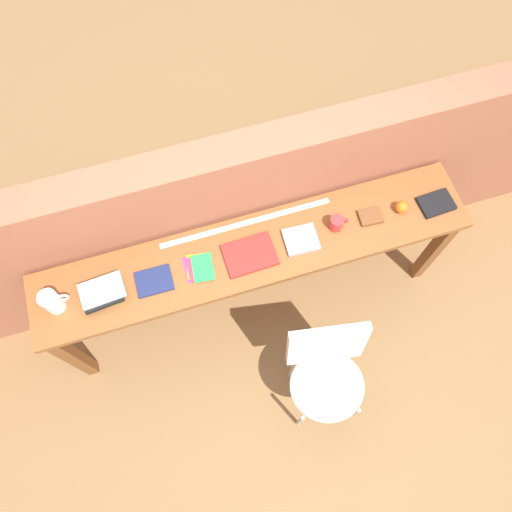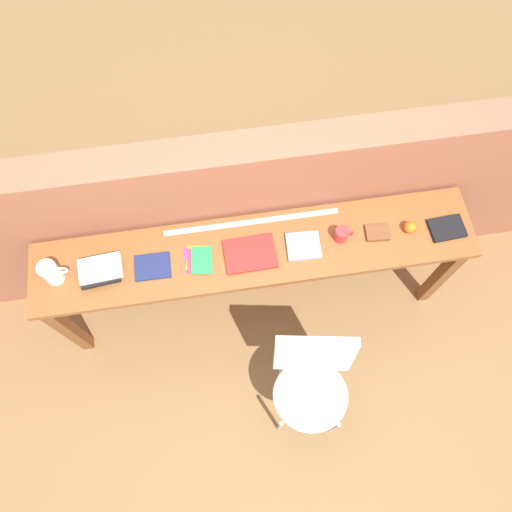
{
  "view_description": "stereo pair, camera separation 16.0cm",
  "coord_description": "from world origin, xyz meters",
  "px_view_note": "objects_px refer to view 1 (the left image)",
  "views": [
    {
      "loc": [
        -0.31,
        -0.77,
        3.43
      ],
      "look_at": [
        0.0,
        0.25,
        0.9
      ],
      "focal_mm": 35.0,
      "sensor_mm": 36.0,
      "label": 1
    },
    {
      "loc": [
        -0.16,
        -0.8,
        3.43
      ],
      "look_at": [
        0.0,
        0.25,
        0.9
      ],
      "focal_mm": 35.0,
      "sensor_mm": 36.0,
      "label": 2
    }
  ],
  "objects_px": {
    "leather_journal_brown": "(370,217)",
    "magazine_cycling": "(154,281)",
    "book_stack_leftmost": "(102,293)",
    "pamphlet_pile_colourful": "(199,267)",
    "sports_ball_small": "(401,207)",
    "book_open_centre": "(250,255)",
    "chair_white_moulded": "(327,372)",
    "mug": "(337,223)",
    "pitcher_white": "(52,302)",
    "book_repair_rightmost": "(436,203)"
  },
  "relations": [
    {
      "from": "pitcher_white",
      "to": "mug",
      "type": "distance_m",
      "value": 1.58
    },
    {
      "from": "chair_white_moulded",
      "to": "pitcher_white",
      "type": "bearing_deg",
      "value": 151.87
    },
    {
      "from": "magazine_cycling",
      "to": "leather_journal_brown",
      "type": "height_order",
      "value": "leather_journal_brown"
    },
    {
      "from": "book_open_centre",
      "to": "sports_ball_small",
      "type": "relative_size",
      "value": 3.92
    },
    {
      "from": "book_open_centre",
      "to": "leather_journal_brown",
      "type": "relative_size",
      "value": 2.18
    },
    {
      "from": "chair_white_moulded",
      "to": "leather_journal_brown",
      "type": "relative_size",
      "value": 6.86
    },
    {
      "from": "leather_journal_brown",
      "to": "book_repair_rightmost",
      "type": "height_order",
      "value": "same"
    },
    {
      "from": "chair_white_moulded",
      "to": "pamphlet_pile_colourful",
      "type": "xyz_separation_m",
      "value": [
        -0.54,
        0.69,
        0.36
      ]
    },
    {
      "from": "leather_journal_brown",
      "to": "pitcher_white",
      "type": "bearing_deg",
      "value": -175.74
    },
    {
      "from": "magazine_cycling",
      "to": "pamphlet_pile_colourful",
      "type": "relative_size",
      "value": 1.04
    },
    {
      "from": "mug",
      "to": "leather_journal_brown",
      "type": "distance_m",
      "value": 0.21
    },
    {
      "from": "pamphlet_pile_colourful",
      "to": "leather_journal_brown",
      "type": "height_order",
      "value": "leather_journal_brown"
    },
    {
      "from": "book_open_centre",
      "to": "leather_journal_brown",
      "type": "distance_m",
      "value": 0.73
    },
    {
      "from": "chair_white_moulded",
      "to": "leather_journal_brown",
      "type": "bearing_deg",
      "value": 55.93
    },
    {
      "from": "chair_white_moulded",
      "to": "book_repair_rightmost",
      "type": "xyz_separation_m",
      "value": [
        0.87,
        0.67,
        0.36
      ]
    },
    {
      "from": "mug",
      "to": "leather_journal_brown",
      "type": "xyz_separation_m",
      "value": [
        0.21,
        -0.0,
        -0.03
      ]
    },
    {
      "from": "pamphlet_pile_colourful",
      "to": "book_open_centre",
      "type": "bearing_deg",
      "value": -2.37
    },
    {
      "from": "book_open_centre",
      "to": "mug",
      "type": "distance_m",
      "value": 0.52
    },
    {
      "from": "book_stack_leftmost",
      "to": "pamphlet_pile_colourful",
      "type": "distance_m",
      "value": 0.53
    },
    {
      "from": "leather_journal_brown",
      "to": "magazine_cycling",
      "type": "bearing_deg",
      "value": -174.98
    },
    {
      "from": "chair_white_moulded",
      "to": "book_open_centre",
      "type": "relative_size",
      "value": 3.14
    },
    {
      "from": "pitcher_white",
      "to": "book_repair_rightmost",
      "type": "height_order",
      "value": "pitcher_white"
    },
    {
      "from": "leather_journal_brown",
      "to": "sports_ball_small",
      "type": "xyz_separation_m",
      "value": [
        0.18,
        -0.0,
        0.02
      ]
    },
    {
      "from": "pamphlet_pile_colourful",
      "to": "mug",
      "type": "relative_size",
      "value": 1.72
    },
    {
      "from": "chair_white_moulded",
      "to": "mug",
      "type": "bearing_deg",
      "value": 69.38
    },
    {
      "from": "chair_white_moulded",
      "to": "book_stack_leftmost",
      "type": "xyz_separation_m",
      "value": [
        -1.07,
        0.69,
        0.4
      ]
    },
    {
      "from": "book_repair_rightmost",
      "to": "magazine_cycling",
      "type": "bearing_deg",
      "value": 176.57
    },
    {
      "from": "chair_white_moulded",
      "to": "magazine_cycling",
      "type": "distance_m",
      "value": 1.11
    },
    {
      "from": "pamphlet_pile_colourful",
      "to": "leather_journal_brown",
      "type": "bearing_deg",
      "value": 0.56
    },
    {
      "from": "magazine_cycling",
      "to": "sports_ball_small",
      "type": "height_order",
      "value": "sports_ball_small"
    },
    {
      "from": "book_open_centre",
      "to": "book_repair_rightmost",
      "type": "relative_size",
      "value": 1.45
    },
    {
      "from": "book_stack_leftmost",
      "to": "book_repair_rightmost",
      "type": "xyz_separation_m",
      "value": [
        1.94,
        -0.01,
        -0.03
      ]
    },
    {
      "from": "book_stack_leftmost",
      "to": "magazine_cycling",
      "type": "relative_size",
      "value": 1.24
    },
    {
      "from": "leather_journal_brown",
      "to": "sports_ball_small",
      "type": "bearing_deg",
      "value": 2.91
    },
    {
      "from": "chair_white_moulded",
      "to": "book_open_centre",
      "type": "distance_m",
      "value": 0.81
    },
    {
      "from": "pitcher_white",
      "to": "book_stack_leftmost",
      "type": "distance_m",
      "value": 0.25
    },
    {
      "from": "chair_white_moulded",
      "to": "book_stack_leftmost",
      "type": "distance_m",
      "value": 1.33
    },
    {
      "from": "pamphlet_pile_colourful",
      "to": "book_open_centre",
      "type": "relative_size",
      "value": 0.67
    },
    {
      "from": "leather_journal_brown",
      "to": "book_stack_leftmost",
      "type": "bearing_deg",
      "value": -175.12
    },
    {
      "from": "magazine_cycling",
      "to": "mug",
      "type": "relative_size",
      "value": 1.78
    },
    {
      "from": "book_stack_leftmost",
      "to": "mug",
      "type": "xyz_separation_m",
      "value": [
        1.33,
        0.02,
        0.0
      ]
    },
    {
      "from": "sports_ball_small",
      "to": "magazine_cycling",
      "type": "bearing_deg",
      "value": -179.5
    },
    {
      "from": "book_open_centre",
      "to": "sports_ball_small",
      "type": "height_order",
      "value": "sports_ball_small"
    },
    {
      "from": "sports_ball_small",
      "to": "chair_white_moulded",
      "type": "bearing_deg",
      "value": -133.29
    },
    {
      "from": "magazine_cycling",
      "to": "leather_journal_brown",
      "type": "distance_m",
      "value": 1.27
    },
    {
      "from": "pamphlet_pile_colourful",
      "to": "mug",
      "type": "bearing_deg",
      "value": 1.0
    },
    {
      "from": "sports_ball_small",
      "to": "book_repair_rightmost",
      "type": "xyz_separation_m",
      "value": [
        0.21,
        -0.03,
        -0.02
      ]
    },
    {
      "from": "chair_white_moulded",
      "to": "book_repair_rightmost",
      "type": "height_order",
      "value": "book_repair_rightmost"
    },
    {
      "from": "leather_journal_brown",
      "to": "sports_ball_small",
      "type": "relative_size",
      "value": 1.8
    },
    {
      "from": "sports_ball_small",
      "to": "book_stack_leftmost",
      "type": "bearing_deg",
      "value": -179.58
    }
  ]
}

